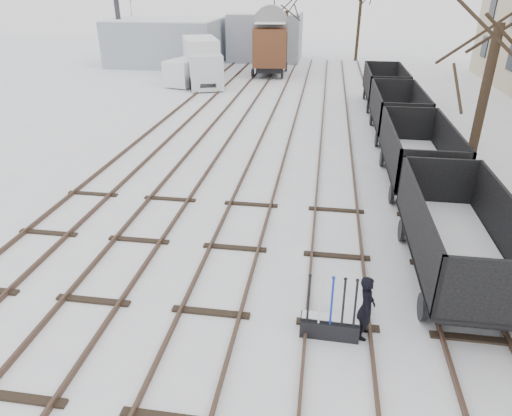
{
  "coord_description": "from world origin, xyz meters",
  "views": [
    {
      "loc": [
        2.38,
        -8.41,
        7.12
      ],
      "look_at": [
        0.58,
        3.4,
        1.2
      ],
      "focal_mm": 32.0,
      "sensor_mm": 36.0,
      "label": 1
    }
  ],
  "objects": [
    {
      "name": "freight_wagon_b",
      "position": [
        6.0,
        8.81,
        0.9
      ],
      "size": [
        2.32,
        5.79,
        2.36
      ],
      "color": "black",
      "rests_on": "ground"
    },
    {
      "name": "freight_wagon_d",
      "position": [
        6.0,
        21.61,
        0.9
      ],
      "size": [
        2.32,
        5.79,
        2.36
      ],
      "color": "black",
      "rests_on": "ground"
    },
    {
      "name": "tree_far_right",
      "position": [
        5.11,
        40.79,
        4.33
      ],
      "size": [
        0.3,
        0.3,
        8.66
      ],
      "primitive_type": "cylinder",
      "color": "black",
      "rests_on": "ground"
    },
    {
      "name": "panel_van",
      "position": [
        -8.2,
        26.6,
        1.02
      ],
      "size": [
        2.98,
        4.77,
        1.95
      ],
      "rotation": [
        0.0,
        0.0,
        -0.26
      ],
      "color": "silver",
      "rests_on": "ground"
    },
    {
      "name": "shed_right",
      "position": [
        -4.0,
        40.0,
        2.25
      ],
      "size": [
        7.0,
        6.0,
        4.5
      ],
      "color": "#9099A3",
      "rests_on": "ground"
    },
    {
      "name": "tracks",
      "position": [
        -0.0,
        13.67,
        0.07
      ],
      "size": [
        13.9,
        52.0,
        0.16
      ],
      "color": "black",
      "rests_on": "ground"
    },
    {
      "name": "freight_wagon_a",
      "position": [
        6.0,
        2.41,
        0.9
      ],
      "size": [
        2.32,
        5.79,
        2.36
      ],
      "color": "black",
      "rests_on": "ground"
    },
    {
      "name": "ground_frame",
      "position": [
        2.81,
        -0.32,
        0.28
      ],
      "size": [
        1.31,
        0.45,
        1.49
      ],
      "rotation": [
        0.0,
        0.0,
        -0.03
      ],
      "color": "black",
      "rests_on": "ground"
    },
    {
      "name": "shed_left",
      "position": [
        -13.0,
        36.0,
        2.05
      ],
      "size": [
        10.0,
        8.0,
        4.1
      ],
      "color": "#9099A3",
      "rests_on": "ground"
    },
    {
      "name": "freight_wagon_c",
      "position": [
        6.0,
        15.21,
        0.9
      ],
      "size": [
        2.32,
        5.79,
        2.36
      ],
      "color": "black",
      "rests_on": "ground"
    },
    {
      "name": "tree_far_left",
      "position": [
        -1.56,
        35.19,
        2.45
      ],
      "size": [
        0.3,
        0.3,
        4.9
      ],
      "primitive_type": "cylinder",
      "color": "black",
      "rests_on": "ground"
    },
    {
      "name": "ground",
      "position": [
        0.0,
        0.0,
        0.0
      ],
      "size": [
        120.0,
        120.0,
        0.0
      ],
      "primitive_type": "plane",
      "color": "white",
      "rests_on": "ground"
    },
    {
      "name": "crane",
      "position": [
        -17.0,
        34.69,
        2.46
      ],
      "size": [
        2.01,
        5.49,
        9.34
      ],
      "rotation": [
        0.0,
        0.0,
        0.09
      ],
      "color": "#2B2B30",
      "rests_on": "ground"
    },
    {
      "name": "tree_near",
      "position": [
        7.22,
        6.66,
        3.04
      ],
      "size": [
        0.3,
        0.3,
        6.09
      ],
      "primitive_type": "cylinder",
      "color": "black",
      "rests_on": "ground"
    },
    {
      "name": "worker",
      "position": [
        3.56,
        -0.22,
        0.78
      ],
      "size": [
        0.43,
        0.6,
        1.56
      ],
      "primitive_type": "imported",
      "rotation": [
        0.0,
        0.0,
        1.47
      ],
      "color": "black",
      "rests_on": "ground"
    },
    {
      "name": "box_van_wagon",
      "position": [
        -2.52,
        31.71,
        2.49
      ],
      "size": [
        3.47,
        5.85,
        4.28
      ],
      "rotation": [
        0.0,
        0.0,
        0.09
      ],
      "color": "black",
      "rests_on": "ground"
    },
    {
      "name": "lorry",
      "position": [
        -7.24,
        26.99,
        1.71
      ],
      "size": [
        4.02,
        7.65,
        3.32
      ],
      "rotation": [
        0.0,
        0.0,
        0.36
      ],
      "color": "black",
      "rests_on": "ground"
    }
  ]
}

